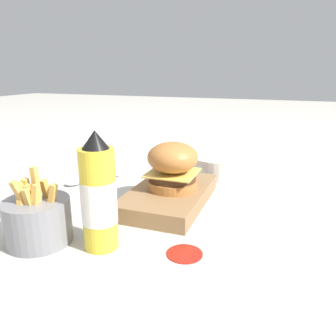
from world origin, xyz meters
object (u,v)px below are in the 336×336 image
Objects in this scene: ketchup_bottle at (99,197)px; side_bowl at (219,165)px; fries_basket at (38,220)px; spoon at (80,182)px; burger at (173,165)px; serving_board at (168,196)px.

ketchup_bottle reaches higher than side_bowl.
side_bowl is (-0.51, 0.23, -0.01)m from fries_basket.
fries_basket is 0.56m from side_bowl.
side_bowl is at bearing 158.87° from spoon.
burger is 0.30m from spoon.
serving_board reaches higher than spoon.
ketchup_bottle is at bearing 101.20° from fries_basket.
side_bowl reaches higher than spoon.
burger is at bearing 167.29° from ketchup_bottle.
serving_board is 1.35× the size of ketchup_bottle.
burger is 0.24m from ketchup_bottle.
side_bowl is (-0.26, 0.07, 0.01)m from serving_board.
ketchup_bottle reaches higher than fries_basket.
fries_basket is 1.01× the size of spoon.
ketchup_bottle is 1.49× the size of spoon.
ketchup_bottle is (0.23, -0.04, 0.08)m from serving_board.
spoon is (-0.29, -0.12, -0.04)m from fries_basket.
fries_basket is (0.02, -0.12, -0.05)m from ketchup_bottle.
serving_board is 2.44× the size of burger.
fries_basket is at bearing 58.75° from spoon.
ketchup_bottle is at bearing 77.84° from spoon.
serving_board is at bearing 118.49° from spoon.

